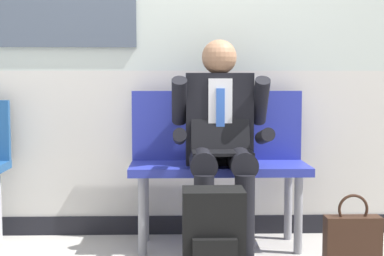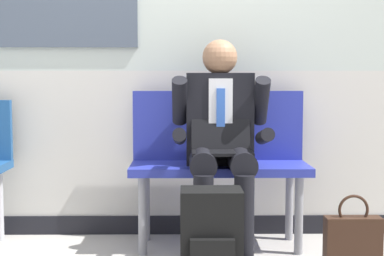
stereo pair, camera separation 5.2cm
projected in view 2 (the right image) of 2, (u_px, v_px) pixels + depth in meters
name	position (u px, v px, depth m)	size (l,w,h in m)	color
station_wall	(163.00, 18.00, 3.69)	(6.16, 0.16, 2.87)	beige
bench_with_person	(219.00, 154.00, 3.49)	(1.08, 0.42, 0.95)	#28339E
person_seated	(221.00, 139.00, 3.28)	(0.57, 0.70, 1.26)	black
backpack	(211.00, 244.00, 2.65)	(0.29, 0.24, 0.51)	black
handbag	(353.00, 240.00, 3.10)	(0.31, 0.10, 0.40)	#331E14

